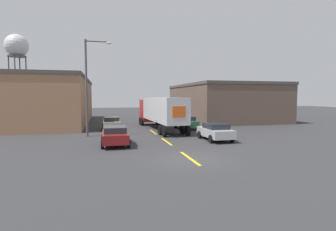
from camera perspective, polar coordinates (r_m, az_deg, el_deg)
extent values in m
plane|color=#333335|center=(16.21, 5.00, -9.42)|extent=(160.00, 160.00, 0.00)
cube|color=gold|center=(16.42, 4.75, -9.23)|extent=(0.20, 3.68, 0.01)
cube|color=gold|center=(22.34, -0.35, -5.67)|extent=(0.20, 3.68, 0.01)
cube|color=gold|center=(28.41, -3.26, -3.59)|extent=(0.20, 3.68, 0.01)
cube|color=#9E7051|center=(41.10, -23.10, 2.70)|extent=(8.69, 23.81, 6.09)
cube|color=#4C4742|center=(41.17, -23.22, 7.22)|extent=(8.89, 24.01, 0.40)
cube|color=brown|center=(44.79, 11.69, 2.62)|extent=(13.25, 19.32, 5.47)
cube|color=#4C4742|center=(44.82, 11.74, 6.37)|extent=(13.45, 19.52, 0.40)
cube|color=#B21919|center=(35.68, -4.06, 1.12)|extent=(2.39, 2.76, 2.92)
cube|color=silver|center=(29.10, -1.02, 1.36)|extent=(2.99, 10.48, 2.62)
cube|color=#E55619|center=(24.17, 2.42, 0.82)|extent=(1.29, 0.11, 1.05)
cylinder|color=black|center=(36.38, -2.37, -1.13)|extent=(0.34, 1.02, 1.00)
cylinder|color=black|center=(35.86, -6.00, -1.22)|extent=(0.34, 1.02, 1.00)
cylinder|color=black|center=(35.38, -1.94, -1.27)|extent=(0.34, 1.02, 1.00)
cylinder|color=black|center=(34.83, -5.66, -1.37)|extent=(0.34, 1.02, 1.00)
cylinder|color=black|center=(26.81, 3.18, -2.97)|extent=(0.34, 1.02, 1.00)
cylinder|color=black|center=(26.09, -1.66, -3.16)|extent=(0.34, 1.02, 1.00)
cylinder|color=black|center=(25.51, 4.28, -3.34)|extent=(0.34, 1.02, 1.00)
cylinder|color=black|center=(24.76, -0.79, -3.55)|extent=(0.34, 1.02, 1.00)
cube|color=#B2B2B7|center=(23.30, 10.23, -3.63)|extent=(1.90, 4.22, 0.70)
cube|color=#23282D|center=(23.12, 10.38, -2.26)|extent=(1.67, 2.19, 0.45)
cylinder|color=black|center=(24.91, 11.00, -3.96)|extent=(0.22, 0.68, 0.68)
cylinder|color=black|center=(24.19, 6.91, -4.15)|extent=(0.22, 0.68, 0.68)
cylinder|color=black|center=(22.59, 13.77, -4.82)|extent=(0.22, 0.68, 0.68)
cylinder|color=black|center=(21.79, 9.32, -5.08)|extent=(0.22, 0.68, 0.68)
cube|color=maroon|center=(20.98, -11.48, -4.49)|extent=(1.90, 4.22, 0.70)
cube|color=#23282D|center=(20.78, -11.49, -2.98)|extent=(1.67, 2.19, 0.45)
cylinder|color=black|center=(22.38, -9.16, -4.84)|extent=(0.22, 0.68, 0.68)
cylinder|color=black|center=(22.32, -14.03, -4.93)|extent=(0.22, 0.68, 0.68)
cylinder|color=black|center=(19.81, -8.56, -5.99)|extent=(0.22, 0.68, 0.68)
cylinder|color=black|center=(19.74, -14.09, -6.10)|extent=(0.22, 0.68, 0.68)
cube|color=tan|center=(31.04, -12.19, -1.76)|extent=(1.90, 4.22, 0.70)
cube|color=#23282D|center=(30.87, -12.20, -0.72)|extent=(1.67, 2.19, 0.45)
cylinder|color=black|center=(32.42, -10.56, -2.11)|extent=(0.22, 0.68, 0.68)
cylinder|color=black|center=(32.37, -13.92, -2.17)|extent=(0.22, 0.68, 0.68)
cylinder|color=black|center=(29.82, -10.29, -2.64)|extent=(0.22, 0.68, 0.68)
cylinder|color=black|center=(29.77, -13.94, -2.71)|extent=(0.22, 0.68, 0.68)
cube|color=#2D5B38|center=(31.20, 3.92, -1.65)|extent=(1.90, 4.22, 0.70)
cube|color=#23282D|center=(31.02, 4.00, -0.62)|extent=(1.67, 2.19, 0.45)
cylinder|color=black|center=(32.76, 4.81, -2.00)|extent=(0.22, 0.68, 0.68)
cylinder|color=black|center=(32.21, 1.61, -2.09)|extent=(0.22, 0.68, 0.68)
cylinder|color=black|center=(30.31, 6.37, -2.50)|extent=(0.22, 0.68, 0.68)
cylinder|color=black|center=(29.71, 2.93, -2.61)|extent=(0.22, 0.68, 0.68)
cylinder|color=#47474C|center=(70.73, -28.40, 5.96)|extent=(0.28, 0.28, 13.50)
cylinder|color=#47474C|center=(72.98, -29.43, 5.85)|extent=(0.28, 0.28, 13.50)
cylinder|color=#47474C|center=(71.74, -31.25, 5.83)|extent=(0.28, 0.28, 13.50)
cylinder|color=#47474C|center=(69.46, -30.26, 5.94)|extent=(0.28, 0.28, 13.50)
cylinder|color=#4C4C51|center=(71.79, -30.02, 11.12)|extent=(3.94, 3.94, 0.30)
sphere|color=silver|center=(72.15, -30.09, 13.03)|extent=(5.23, 5.23, 5.23)
cylinder|color=#4C4C51|center=(26.03, -17.34, 5.63)|extent=(0.20, 0.20, 9.16)
cylinder|color=#4C4C51|center=(26.49, -15.14, 15.30)|extent=(2.15, 0.11, 0.11)
ellipsoid|color=silver|center=(26.47, -12.74, 15.12)|extent=(0.56, 0.32, 0.22)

